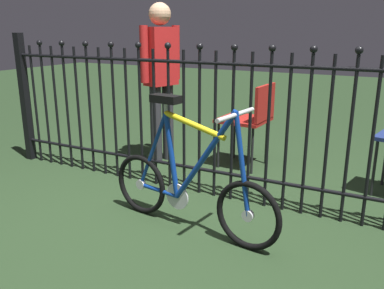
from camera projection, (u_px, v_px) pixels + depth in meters
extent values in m
plane|color=#23371E|center=(172.00, 230.00, 2.70)|extent=(20.00, 20.00, 0.00)
cylinder|color=black|center=(26.00, 104.00, 4.03)|extent=(0.02, 0.02, 1.14)
sphere|color=black|center=(19.00, 42.00, 3.87)|extent=(0.05, 0.05, 0.05)
cylinder|color=black|center=(36.00, 105.00, 3.97)|extent=(0.02, 0.02, 1.14)
cylinder|color=black|center=(46.00, 106.00, 3.91)|extent=(0.02, 0.02, 1.14)
sphere|color=black|center=(39.00, 43.00, 3.74)|extent=(0.05, 0.05, 0.05)
cylinder|color=black|center=(56.00, 108.00, 3.85)|extent=(0.02, 0.02, 1.14)
cylinder|color=black|center=(67.00, 109.00, 3.78)|extent=(0.02, 0.02, 1.14)
sphere|color=black|center=(62.00, 43.00, 3.62)|extent=(0.05, 0.05, 0.05)
cylinder|color=black|center=(78.00, 110.00, 3.72)|extent=(0.02, 0.02, 1.14)
cylinder|color=black|center=(90.00, 112.00, 3.66)|extent=(0.02, 0.02, 1.14)
sphere|color=black|center=(85.00, 44.00, 3.50)|extent=(0.05, 0.05, 0.05)
cylinder|color=black|center=(102.00, 113.00, 3.60)|extent=(0.02, 0.02, 1.14)
cylinder|color=black|center=(115.00, 115.00, 3.54)|extent=(0.02, 0.02, 1.14)
sphere|color=black|center=(111.00, 44.00, 3.37)|extent=(0.05, 0.05, 0.05)
cylinder|color=black|center=(127.00, 116.00, 3.48)|extent=(0.02, 0.02, 1.14)
cylinder|color=black|center=(141.00, 118.00, 3.41)|extent=(0.02, 0.02, 1.14)
sphere|color=black|center=(138.00, 45.00, 3.25)|extent=(0.05, 0.05, 0.05)
cylinder|color=black|center=(155.00, 119.00, 3.35)|extent=(0.02, 0.02, 1.14)
cylinder|color=black|center=(169.00, 121.00, 3.29)|extent=(0.02, 0.02, 1.14)
sphere|color=black|center=(168.00, 46.00, 3.13)|extent=(0.05, 0.05, 0.05)
cylinder|color=black|center=(184.00, 123.00, 3.23)|extent=(0.02, 0.02, 1.14)
cylinder|color=black|center=(199.00, 125.00, 3.17)|extent=(0.02, 0.02, 1.14)
sphere|color=black|center=(200.00, 46.00, 3.00)|extent=(0.05, 0.05, 0.05)
cylinder|color=black|center=(215.00, 127.00, 3.11)|extent=(0.02, 0.02, 1.14)
cylinder|color=black|center=(232.00, 129.00, 3.04)|extent=(0.02, 0.02, 1.14)
sphere|color=black|center=(235.00, 47.00, 2.88)|extent=(0.05, 0.05, 0.05)
cylinder|color=black|center=(250.00, 131.00, 2.98)|extent=(0.02, 0.02, 1.14)
cylinder|color=black|center=(268.00, 133.00, 2.92)|extent=(0.02, 0.02, 1.14)
sphere|color=black|center=(272.00, 48.00, 2.76)|extent=(0.05, 0.05, 0.05)
cylinder|color=black|center=(287.00, 135.00, 2.86)|extent=(0.02, 0.02, 1.14)
cylinder|color=black|center=(307.00, 138.00, 2.80)|extent=(0.02, 0.02, 1.14)
sphere|color=black|center=(314.00, 49.00, 2.63)|extent=(0.05, 0.05, 0.05)
cylinder|color=black|center=(327.00, 140.00, 2.74)|extent=(0.02, 0.02, 1.14)
cylinder|color=black|center=(349.00, 143.00, 2.67)|extent=(0.02, 0.02, 1.14)
sphere|color=black|center=(359.00, 50.00, 2.51)|extent=(0.05, 0.05, 0.05)
cylinder|color=black|center=(372.00, 145.00, 2.61)|extent=(0.02, 0.02, 1.14)
cylinder|color=black|center=(214.00, 171.00, 3.21)|extent=(4.12, 0.03, 0.03)
cylinder|color=black|center=(216.00, 63.00, 2.98)|extent=(4.12, 0.03, 0.03)
cube|color=black|center=(25.00, 98.00, 4.01)|extent=(0.07, 0.07, 1.25)
torus|color=black|center=(141.00, 184.00, 2.91)|extent=(0.44, 0.10, 0.44)
cylinder|color=silver|center=(141.00, 184.00, 2.91)|extent=(0.08, 0.04, 0.07)
torus|color=black|center=(248.00, 216.00, 2.42)|extent=(0.44, 0.10, 0.44)
cylinder|color=silver|center=(248.00, 216.00, 2.42)|extent=(0.08, 0.04, 0.07)
cylinder|color=navy|center=(204.00, 157.00, 2.52)|extent=(0.46, 0.10, 0.65)
cylinder|color=yellow|center=(194.00, 125.00, 2.51)|extent=(0.46, 0.10, 0.14)
cylinder|color=navy|center=(172.00, 155.00, 2.67)|extent=(0.13, 0.05, 0.57)
cylinder|color=navy|center=(159.00, 190.00, 2.82)|extent=(0.33, 0.07, 0.04)
cylinder|color=navy|center=(153.00, 150.00, 2.76)|extent=(0.27, 0.06, 0.56)
cylinder|color=navy|center=(242.00, 165.00, 2.37)|extent=(0.14, 0.05, 0.63)
cylinder|color=silver|center=(236.00, 113.00, 2.31)|extent=(0.03, 0.03, 0.02)
cylinder|color=silver|center=(236.00, 115.00, 2.32)|extent=(0.08, 0.40, 0.03)
cylinder|color=silver|center=(166.00, 107.00, 2.61)|extent=(0.03, 0.03, 0.07)
cube|color=black|center=(165.00, 99.00, 2.60)|extent=(0.21, 0.12, 0.05)
cylinder|color=silver|center=(177.00, 196.00, 2.73)|extent=(0.18, 0.04, 0.18)
cylinder|color=black|center=(374.00, 168.00, 3.20)|extent=(0.02, 0.02, 0.46)
cylinder|color=black|center=(218.00, 145.00, 3.86)|extent=(0.02, 0.02, 0.44)
cylinder|color=black|center=(234.00, 137.00, 4.15)|extent=(0.02, 0.02, 0.44)
cylinder|color=black|center=(252.00, 151.00, 3.69)|extent=(0.02, 0.02, 0.44)
cylinder|color=black|center=(266.00, 142.00, 3.97)|extent=(0.02, 0.02, 0.44)
cube|color=#A51E19|center=(244.00, 120.00, 3.85)|extent=(0.46, 0.46, 0.03)
cube|color=#A51E19|center=(265.00, 103.00, 3.70)|extent=(0.06, 0.41, 0.32)
cylinder|color=#2D2D33|center=(156.00, 125.00, 3.98)|extent=(0.11, 0.11, 0.76)
cylinder|color=#2D2D33|center=(168.00, 122.00, 4.09)|extent=(0.11, 0.11, 0.76)
cube|color=red|center=(161.00, 56.00, 3.85)|extent=(0.26, 0.34, 0.54)
cylinder|color=red|center=(144.00, 54.00, 3.71)|extent=(0.08, 0.08, 0.51)
cylinder|color=red|center=(176.00, 53.00, 3.98)|extent=(0.08, 0.08, 0.51)
sphere|color=tan|center=(160.00, 14.00, 3.75)|extent=(0.21, 0.21, 0.21)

